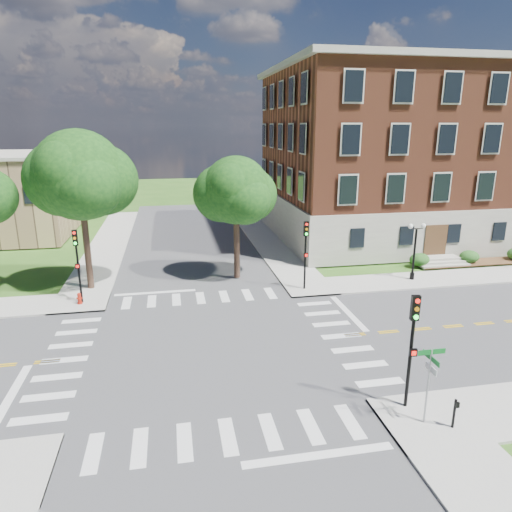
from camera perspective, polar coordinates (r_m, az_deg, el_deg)
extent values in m
plane|color=#2C5718|center=(24.36, -5.73, -11.33)|extent=(160.00, 160.00, 0.00)
cube|color=#3D3D3F|center=(24.35, -5.73, -11.32)|extent=(90.00, 12.00, 0.01)
cube|color=#3D3D3F|center=(24.35, -5.73, -11.31)|extent=(12.00, 90.00, 0.01)
cube|color=#9E9B93|center=(39.90, 28.08, -2.07)|extent=(34.00, 3.50, 0.12)
cube|color=#9E9B93|center=(46.90, 1.16, 2.33)|extent=(3.50, 34.00, 0.12)
cube|color=#9E9B93|center=(46.35, -17.95, 1.37)|extent=(3.50, 34.00, 0.12)
cube|color=silver|center=(28.96, 11.45, -6.98)|extent=(0.40, 5.50, 0.00)
cube|color=gray|center=(51.36, 19.53, 5.08)|extent=(30.00, 20.00, 4.20)
cube|color=brown|center=(50.59, 20.39, 14.00)|extent=(29.55, 19.70, 11.80)
cube|color=gray|center=(50.85, 21.10, 20.91)|extent=(30.60, 20.60, 0.50)
cube|color=#472D19|center=(41.01, 21.53, 1.73)|extent=(2.00, 0.10, 2.80)
cylinder|color=#322219|center=(33.62, -20.28, 0.19)|extent=(0.44, 0.44, 4.88)
sphere|color=#0E3511|center=(32.65, -21.21, 9.40)|extent=(5.99, 5.99, 5.99)
cylinder|color=#322219|center=(33.93, -2.42, 0.65)|extent=(0.44, 0.44, 4.11)
sphere|color=#0E3511|center=(33.03, -2.51, 8.21)|extent=(4.90, 4.90, 4.90)
cylinder|color=black|center=(19.61, 18.62, -12.66)|extent=(0.14, 0.14, 3.80)
cube|color=black|center=(18.61, 19.28, -6.14)|extent=(0.35, 0.27, 1.00)
cylinder|color=red|center=(18.39, 19.57, -5.33)|extent=(0.19, 0.08, 0.18)
cylinder|color=orange|center=(18.51, 19.48, -6.29)|extent=(0.19, 0.08, 0.18)
cylinder|color=#19E533|center=(18.63, 19.38, -7.23)|extent=(0.19, 0.08, 0.18)
cube|color=black|center=(19.20, 19.05, -11.33)|extent=(0.32, 0.17, 0.30)
cylinder|color=black|center=(31.68, 6.15, -0.83)|extent=(0.14, 0.14, 3.80)
cube|color=black|center=(31.08, 6.28, 3.40)|extent=(0.33, 0.23, 1.00)
cylinder|color=red|center=(30.89, 6.37, 3.95)|extent=(0.18, 0.05, 0.18)
cylinder|color=orange|center=(30.96, 6.35, 3.35)|extent=(0.18, 0.05, 0.18)
cylinder|color=#19E533|center=(31.03, 6.33, 2.76)|extent=(0.18, 0.05, 0.18)
cube|color=black|center=(31.35, 6.28, 0.12)|extent=(0.30, 0.13, 0.30)
cylinder|color=black|center=(31.19, -21.24, -2.14)|extent=(0.14, 0.14, 3.80)
cube|color=black|center=(30.57, -21.69, 2.14)|extent=(0.35, 0.27, 1.00)
cylinder|color=red|center=(30.37, -21.79, 2.69)|extent=(0.19, 0.08, 0.18)
cylinder|color=orange|center=(30.45, -21.73, 2.08)|extent=(0.19, 0.08, 0.18)
cylinder|color=#19E533|center=(30.52, -21.67, 1.48)|extent=(0.19, 0.08, 0.18)
cube|color=black|center=(30.85, -21.40, -1.18)|extent=(0.32, 0.17, 0.30)
cylinder|color=black|center=(35.89, 18.92, -2.37)|extent=(0.32, 0.32, 0.50)
cylinder|color=black|center=(35.42, 19.16, 0.17)|extent=(0.16, 0.16, 3.80)
cube|color=black|center=(34.97, 19.45, 3.24)|extent=(1.00, 0.06, 0.06)
sphere|color=white|center=(34.69, 18.76, 3.54)|extent=(0.36, 0.36, 0.36)
sphere|color=white|center=(35.18, 20.19, 3.58)|extent=(0.36, 0.36, 0.36)
cylinder|color=gray|center=(19.02, 20.67, -15.03)|extent=(0.07, 0.07, 3.10)
cube|color=#0B5D1F|center=(18.34, 21.12, -11.13)|extent=(1.10, 0.03, 0.20)
cube|color=#0B5D1F|center=(18.45, 21.04, -11.82)|extent=(0.03, 1.10, 0.20)
cube|color=silver|center=(18.68, 21.03, -13.03)|extent=(0.03, 0.75, 0.25)
cylinder|color=black|center=(19.62, 23.52, -17.61)|extent=(0.10, 0.10, 1.20)
cube|color=black|center=(19.30, 23.88, -16.66)|extent=(0.14, 0.08, 0.22)
cylinder|color=#A01A0C|center=(31.54, -21.15, -5.50)|extent=(0.32, 0.32, 0.10)
cylinder|color=#A01A0C|center=(31.46, -21.19, -5.07)|extent=(0.22, 0.22, 0.60)
sphere|color=#A01A0C|center=(31.35, -21.25, -4.51)|extent=(0.24, 0.24, 0.24)
cylinder|color=#A01A0C|center=(31.43, -21.21, -4.94)|extent=(0.35, 0.12, 0.12)
cylinder|color=#A01A0C|center=(31.43, -21.21, -4.94)|extent=(0.12, 0.35, 0.12)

